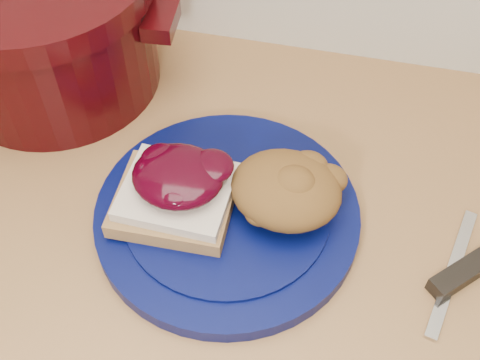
% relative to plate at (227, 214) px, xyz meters
% --- Properties ---
extents(plate, '(0.32, 0.32, 0.02)m').
position_rel_plate_xyz_m(plate, '(0.00, 0.00, 0.00)').
color(plate, '#04093C').
rests_on(plate, wood_countertop).
extents(sandwich, '(0.13, 0.11, 0.06)m').
position_rel_plate_xyz_m(sandwich, '(-0.05, -0.01, 0.04)').
color(sandwich, olive).
rests_on(sandwich, plate).
extents(stuffing_mound, '(0.13, 0.11, 0.06)m').
position_rel_plate_xyz_m(stuffing_mound, '(0.06, 0.01, 0.04)').
color(stuffing_mound, brown).
rests_on(stuffing_mound, plate).
extents(butter_knife, '(0.05, 0.17, 0.00)m').
position_rel_plate_xyz_m(butter_knife, '(0.25, -0.01, -0.01)').
color(butter_knife, silver).
rests_on(butter_knife, wood_countertop).
extents(dutch_oven, '(0.35, 0.31, 0.18)m').
position_rel_plate_xyz_m(dutch_oven, '(-0.28, 0.18, 0.07)').
color(dutch_oven, black).
rests_on(dutch_oven, wood_countertop).
extents(pepper_grinder, '(0.08, 0.08, 0.14)m').
position_rel_plate_xyz_m(pepper_grinder, '(-0.26, 0.21, 0.06)').
color(pepper_grinder, black).
rests_on(pepper_grinder, wood_countertop).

